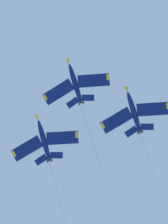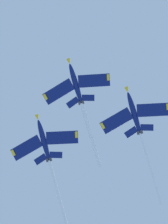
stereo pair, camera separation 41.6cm
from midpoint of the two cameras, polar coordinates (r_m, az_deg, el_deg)
jet_lead at (r=141.57m, az=-0.36°, el=1.43°), size 22.08×25.52×12.61m
jet_left_wing at (r=139.23m, az=6.17°, el=-1.22°), size 22.75×26.18×13.48m
jet_right_wing at (r=141.90m, az=-4.11°, el=-4.68°), size 22.77×26.00×12.32m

